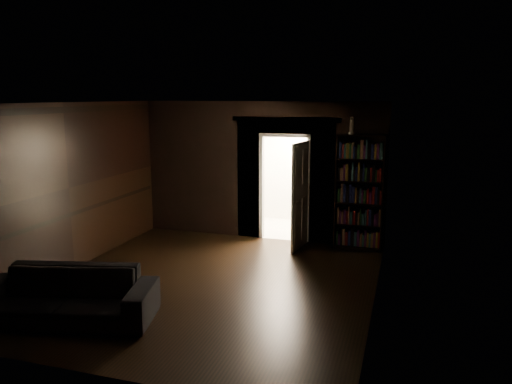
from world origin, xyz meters
TOP-DOWN VIEW (x-y plane):
  - ground at (0.00, 0.00)m, footprint 5.50×5.50m
  - room_walls at (-0.01, 1.07)m, footprint 5.02×5.61m
  - kitchen_alcove at (0.50, 3.87)m, footprint 2.20×1.80m
  - sofa at (-1.33, -1.70)m, footprint 2.45×1.49m
  - bookshelf at (2.00, 2.59)m, footprint 0.94×0.48m
  - refrigerator at (1.10, 4.11)m, footprint 0.75×0.69m
  - door at (0.92, 2.31)m, footprint 0.16×0.85m
  - figurine at (1.82, 2.51)m, footprint 0.13×0.13m
  - bottles at (1.03, 4.03)m, footprint 0.69×0.31m

SIDE VIEW (x-z plane):
  - ground at x=0.00m, z-range 0.00..0.00m
  - sofa at x=-1.33m, z-range 0.00..0.88m
  - refrigerator at x=1.10m, z-range 0.00..1.65m
  - door at x=0.92m, z-range 0.00..2.05m
  - bookshelf at x=2.00m, z-range 0.00..2.20m
  - kitchen_alcove at x=0.50m, z-range -0.09..2.51m
  - room_walls at x=-0.01m, z-range 0.26..3.10m
  - bottles at x=1.03m, z-range 1.65..1.94m
  - figurine at x=1.82m, z-range 2.20..2.53m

